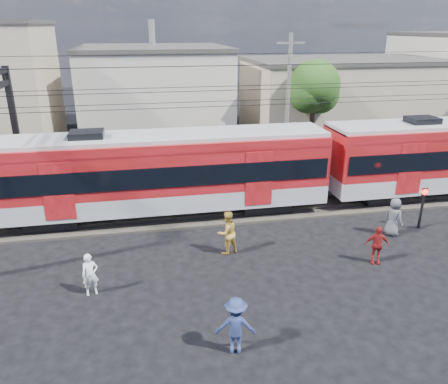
# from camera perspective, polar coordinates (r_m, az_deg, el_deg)

# --- Properties ---
(ground) EXTENTS (120.00, 120.00, 0.00)m
(ground) POSITION_cam_1_polar(r_m,az_deg,el_deg) (15.41, 4.14, -14.45)
(ground) COLOR black
(ground) RESTS_ON ground
(track_bed) EXTENTS (70.00, 3.40, 0.12)m
(track_bed) POSITION_cam_1_polar(r_m,az_deg,el_deg) (22.22, -1.14, -2.54)
(track_bed) COLOR #2D2823
(track_bed) RESTS_ON ground
(rail_near) EXTENTS (70.00, 0.12, 0.12)m
(rail_near) POSITION_cam_1_polar(r_m,az_deg,el_deg) (21.50, -0.80, -3.03)
(rail_near) COLOR #59544C
(rail_near) RESTS_ON track_bed
(rail_far) EXTENTS (70.00, 0.12, 0.12)m
(rail_far) POSITION_cam_1_polar(r_m,az_deg,el_deg) (22.85, -1.47, -1.53)
(rail_far) COLOR #59544C
(rail_far) RESTS_ON track_bed
(commuter_train) EXTENTS (50.30, 3.08, 4.17)m
(commuter_train) POSITION_cam_1_polar(r_m,az_deg,el_deg) (21.14, -7.74, 2.81)
(commuter_train) COLOR black
(commuter_train) RESTS_ON ground
(catenary) EXTENTS (70.00, 9.30, 7.52)m
(catenary) POSITION_cam_1_polar(r_m,az_deg,el_deg) (21.10, -25.37, 8.65)
(catenary) COLOR black
(catenary) RESTS_ON ground
(building_midwest) EXTENTS (12.24, 12.24, 7.30)m
(building_midwest) POSITION_cam_1_polar(r_m,az_deg,el_deg) (39.47, -9.00, 13.04)
(building_midwest) COLOR beige
(building_midwest) RESTS_ON ground
(building_mideast) EXTENTS (16.32, 10.20, 6.30)m
(building_mideast) POSITION_cam_1_polar(r_m,az_deg,el_deg) (40.49, 15.03, 12.07)
(building_mideast) COLOR tan
(building_mideast) RESTS_ON ground
(utility_pole_mid) EXTENTS (1.80, 0.24, 8.50)m
(utility_pole_mid) POSITION_cam_1_polar(r_m,az_deg,el_deg) (29.02, 8.35, 12.05)
(utility_pole_mid) COLOR slate
(utility_pole_mid) RESTS_ON ground
(tree_near) EXTENTS (3.82, 3.64, 6.72)m
(tree_near) POSITION_cam_1_polar(r_m,az_deg,el_deg) (32.99, 11.96, 13.10)
(tree_near) COLOR #382619
(tree_near) RESTS_ON ground
(pedestrian_a) EXTENTS (0.64, 0.51, 1.55)m
(pedestrian_a) POSITION_cam_1_polar(r_m,az_deg,el_deg) (16.18, -17.08, -10.27)
(pedestrian_a) COLOR white
(pedestrian_a) RESTS_ON ground
(pedestrian_b) EXTENTS (1.10, 0.99, 1.86)m
(pedestrian_b) POSITION_cam_1_polar(r_m,az_deg,el_deg) (18.02, 0.42, -5.34)
(pedestrian_b) COLOR gold
(pedestrian_b) RESTS_ON ground
(pedestrian_c) EXTENTS (1.27, 0.90, 1.79)m
(pedestrian_c) POSITION_cam_1_polar(r_m,az_deg,el_deg) (13.02, 1.54, -17.05)
(pedestrian_c) COLOR navy
(pedestrian_c) RESTS_ON ground
(pedestrian_d) EXTENTS (1.00, 0.61, 1.60)m
(pedestrian_d) POSITION_cam_1_polar(r_m,az_deg,el_deg) (18.37, 19.32, -6.54)
(pedestrian_d) COLOR maroon
(pedestrian_d) RESTS_ON ground
(pedestrian_e) EXTENTS (0.86, 1.02, 1.77)m
(pedestrian_e) POSITION_cam_1_polar(r_m,az_deg,el_deg) (20.99, 21.29, -3.05)
(pedestrian_e) COLOR #54555A
(pedestrian_e) RESTS_ON ground
(crossing_signal) EXTENTS (0.29, 0.29, 2.00)m
(crossing_signal) POSITION_cam_1_polar(r_m,az_deg,el_deg) (22.01, 24.57, -1.02)
(crossing_signal) COLOR black
(crossing_signal) RESTS_ON ground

